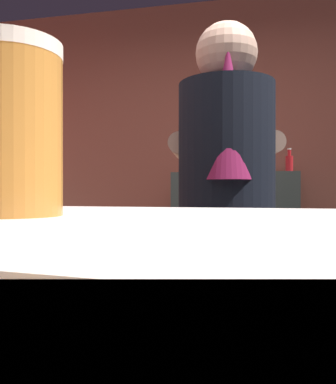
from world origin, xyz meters
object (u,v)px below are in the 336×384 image
(bartender, at_px, (226,219))
(bottle_olive_oil, at_px, (194,162))
(chefs_knife, at_px, (297,229))
(pint_glass_far, at_px, (13,130))
(bottle_soy, at_px, (204,163))
(bottle_hot_sauce, at_px, (289,163))
(bottle_vinegar, at_px, (258,161))
(mixing_bowl, at_px, (143,220))

(bartender, height_order, bottle_olive_oil, bartender)
(bartender, distance_m, bottle_olive_oil, 1.95)
(chefs_knife, distance_m, pint_glass_far, 1.59)
(bottle_soy, bearing_deg, bottle_hot_sauce, 8.35)
(bartender, bearing_deg, pint_glass_far, 167.41)
(bottle_olive_oil, height_order, bottle_hot_sauce, bottle_olive_oil)
(pint_glass_far, height_order, bottle_soy, bottle_soy)
(chefs_knife, relative_size, bottle_hot_sauce, 1.28)
(chefs_knife, relative_size, bottle_vinegar, 1.05)
(bottle_hot_sauce, bearing_deg, bottle_soy, -171.65)
(mixing_bowl, distance_m, bottle_olive_oil, 1.43)
(pint_glass_far, bearing_deg, bottle_olive_oil, 95.63)
(bottle_olive_oil, distance_m, bottle_vinegar, 0.53)
(pint_glass_far, relative_size, bottle_soy, 0.77)
(pint_glass_far, height_order, bottle_olive_oil, bottle_olive_oil)
(bottle_olive_oil, bearing_deg, bottle_vinegar, -11.37)
(bottle_soy, distance_m, bottle_hot_sauce, 0.66)
(bartender, relative_size, chefs_knife, 6.93)
(bottle_soy, bearing_deg, bottle_vinegar, 4.04)
(mixing_bowl, bearing_deg, bottle_vinegar, 65.72)
(chefs_knife, relative_size, pint_glass_far, 1.60)
(pint_glass_far, bearing_deg, chefs_knife, 75.88)
(bottle_olive_oil, bearing_deg, chefs_knife, -65.16)
(pint_glass_far, relative_size, bottle_olive_oil, 0.60)
(bottle_hot_sauce, bearing_deg, bottle_vinegar, -164.36)
(bottle_vinegar, bearing_deg, bottle_hot_sauce, 15.64)
(bottle_soy, xyz_separation_m, bottle_olive_oil, (-0.10, 0.13, 0.02))
(chefs_knife, bearing_deg, pint_glass_far, -91.23)
(bottle_hot_sauce, bearing_deg, chefs_knife, -93.22)
(mixing_bowl, distance_m, chefs_knife, 0.74)
(pint_glass_far, bearing_deg, mixing_bowl, 102.11)
(bottle_soy, xyz_separation_m, bottle_vinegar, (0.42, 0.03, 0.01))
(chefs_knife, bearing_deg, bottle_hot_sauce, 99.67)
(chefs_knife, height_order, bottle_soy, bottle_soy)
(bottle_olive_oil, relative_size, bottle_hot_sauce, 1.34)
(mixing_bowl, height_order, bottle_hot_sauce, bottle_hot_sauce)
(chefs_knife, relative_size, bottle_olive_oil, 0.96)
(chefs_knife, height_order, pint_glass_far, pint_glass_far)
(mixing_bowl, xyz_separation_m, bottle_vinegar, (0.57, 1.27, 0.38))
(bartender, relative_size, bottle_soy, 8.55)
(mixing_bowl, height_order, chefs_knife, mixing_bowl)
(mixing_bowl, relative_size, bottle_soy, 0.97)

